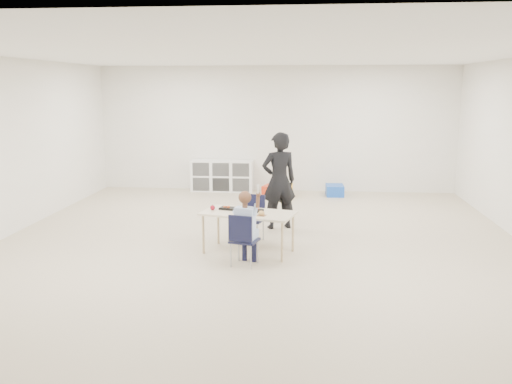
# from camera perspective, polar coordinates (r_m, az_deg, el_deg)

# --- Properties ---
(room) EXTENTS (9.00, 9.02, 2.80)m
(room) POSITION_cam_1_polar(r_m,az_deg,el_deg) (7.81, 0.10, 4.11)
(room) COLOR #BAAA8F
(room) RESTS_ON ground
(table) EXTENTS (1.41, 0.95, 0.59)m
(table) POSITION_cam_1_polar(r_m,az_deg,el_deg) (7.75, -0.81, -4.24)
(table) COLOR beige
(table) RESTS_ON ground
(chair_near) EXTENTS (0.41, 0.40, 0.71)m
(chair_near) POSITION_cam_1_polar(r_m,az_deg,el_deg) (7.19, -1.22, -5.00)
(chair_near) COLOR black
(chair_near) RESTS_ON ground
(chair_far) EXTENTS (0.41, 0.40, 0.71)m
(chair_far) POSITION_cam_1_polar(r_m,az_deg,el_deg) (8.28, -0.45, -2.85)
(chair_far) COLOR black
(chair_far) RESTS_ON ground
(child) EXTENTS (0.58, 0.58, 1.12)m
(child) POSITION_cam_1_polar(r_m,az_deg,el_deg) (7.14, -1.23, -3.42)
(child) COLOR #BCD7FF
(child) RESTS_ON chair_near
(lunch_tray_near) EXTENTS (0.25, 0.21, 0.03)m
(lunch_tray_near) POSITION_cam_1_polar(r_m,az_deg,el_deg) (7.72, -0.12, -1.95)
(lunch_tray_near) COLOR black
(lunch_tray_near) RESTS_ON table
(lunch_tray_far) EXTENTS (0.25, 0.21, 0.03)m
(lunch_tray_far) POSITION_cam_1_polar(r_m,az_deg,el_deg) (7.86, -3.00, -1.72)
(lunch_tray_far) COLOR black
(lunch_tray_far) RESTS_ON table
(milk_carton) EXTENTS (0.09, 0.09, 0.10)m
(milk_carton) POSITION_cam_1_polar(r_m,az_deg,el_deg) (7.55, -0.69, -1.97)
(milk_carton) COLOR white
(milk_carton) RESTS_ON table
(bread_roll) EXTENTS (0.09, 0.09, 0.07)m
(bread_roll) POSITION_cam_1_polar(r_m,az_deg,el_deg) (7.47, 0.58, -2.24)
(bread_roll) COLOR #DDA85A
(bread_roll) RESTS_ON table
(apple_near) EXTENTS (0.07, 0.07, 0.07)m
(apple_near) POSITION_cam_1_polar(r_m,az_deg,el_deg) (7.74, -1.39, -1.76)
(apple_near) COLOR maroon
(apple_near) RESTS_ON table
(apple_far) EXTENTS (0.07, 0.07, 0.07)m
(apple_far) POSITION_cam_1_polar(r_m,az_deg,el_deg) (7.82, -4.60, -1.66)
(apple_far) COLOR maroon
(apple_far) RESTS_ON table
(cubby_shelf) EXTENTS (1.40, 0.40, 0.70)m
(cubby_shelf) POSITION_cam_1_polar(r_m,az_deg,el_deg) (12.31, -3.59, 1.72)
(cubby_shelf) COLOR white
(cubby_shelf) RESTS_ON ground
(adult) EXTENTS (0.69, 0.57, 1.61)m
(adult) POSITION_cam_1_polar(r_m,az_deg,el_deg) (8.98, 2.43, 1.19)
(adult) COLOR black
(adult) RESTS_ON ground
(bin_red) EXTENTS (0.42, 0.48, 0.20)m
(bin_red) POSITION_cam_1_polar(r_m,az_deg,el_deg) (11.94, 1.62, 0.23)
(bin_red) COLOR red
(bin_red) RESTS_ON ground
(bin_yellow) EXTENTS (0.39, 0.50, 0.24)m
(bin_yellow) POSITION_cam_1_polar(r_m,az_deg,el_deg) (11.78, 2.94, 0.17)
(bin_yellow) COLOR #FCAD1A
(bin_yellow) RESTS_ON ground
(bin_blue) EXTENTS (0.39, 0.49, 0.23)m
(bin_blue) POSITION_cam_1_polar(r_m,az_deg,el_deg) (11.92, 8.29, 0.18)
(bin_blue) COLOR blue
(bin_blue) RESTS_ON ground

